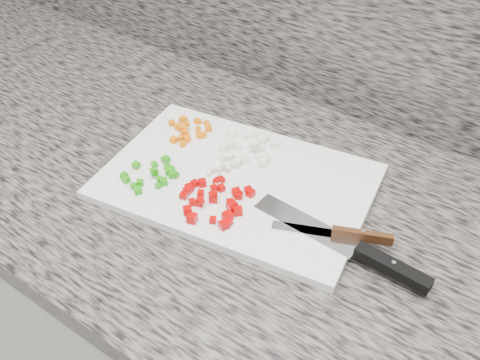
{
  "coord_description": "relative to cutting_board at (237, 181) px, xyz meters",
  "views": [
    {
      "loc": [
        0.26,
        0.92,
        1.47
      ],
      "look_at": [
        -0.09,
        1.43,
        0.93
      ],
      "focal_mm": 40.0,
      "sensor_mm": 36.0,
      "label": 1
    }
  ],
  "objects": [
    {
      "name": "chef_knife",
      "position": [
        0.23,
        -0.03,
        0.01
      ],
      "size": [
        0.27,
        0.05,
        0.02
      ],
      "rotation": [
        0.0,
        0.0,
        -0.06
      ],
      "color": "silver",
      "rests_on": "cutting_board"
    },
    {
      "name": "cutting_board",
      "position": [
        0.0,
        0.0,
        0.0
      ],
      "size": [
        0.46,
        0.34,
        0.01
      ],
      "primitive_type": "cube",
      "rotation": [
        0.0,
        0.0,
        0.16
      ],
      "color": "white",
      "rests_on": "countertop"
    },
    {
      "name": "red_pepper_pile",
      "position": [
        0.01,
        -0.07,
        0.01
      ],
      "size": [
        0.11,
        0.12,
        0.02
      ],
      "color": "#C30202",
      "rests_on": "cutting_board"
    },
    {
      "name": "paring_knife",
      "position": [
        0.2,
        -0.02,
        0.01
      ],
      "size": [
        0.16,
        0.08,
        0.02
      ],
      "rotation": [
        0.0,
        0.0,
        0.4
      ],
      "color": "silver",
      "rests_on": "cutting_board"
    },
    {
      "name": "green_pepper_pile",
      "position": [
        -0.11,
        -0.07,
        0.01
      ],
      "size": [
        0.08,
        0.1,
        0.02
      ],
      "color": "#219A0E",
      "rests_on": "cutting_board"
    },
    {
      "name": "countertop",
      "position": [
        0.11,
        -0.01,
        -0.03
      ],
      "size": [
        3.96,
        0.64,
        0.04
      ],
      "primitive_type": "cube",
      "color": "#625D57",
      "rests_on": "cabinet"
    },
    {
      "name": "garlic_pile",
      "position": [
        -0.03,
        -0.01,
        0.01
      ],
      "size": [
        0.04,
        0.05,
        0.01
      ],
      "color": "beige",
      "rests_on": "cutting_board"
    },
    {
      "name": "onion_pile",
      "position": [
        -0.03,
        0.06,
        0.01
      ],
      "size": [
        0.1,
        0.11,
        0.02
      ],
      "color": "white",
      "rests_on": "cutting_board"
    },
    {
      "name": "carrot_pile",
      "position": [
        -0.14,
        0.05,
        0.01
      ],
      "size": [
        0.08,
        0.09,
        0.02
      ],
      "color": "orange",
      "rests_on": "cutting_board"
    }
  ]
}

